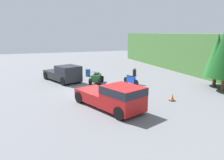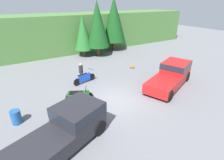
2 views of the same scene
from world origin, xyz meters
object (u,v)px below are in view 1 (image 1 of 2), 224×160
(pickup_truck_red, at_px, (114,96))
(traffic_cone, at_px, (172,98))
(dirt_bike, at_px, (131,80))
(pickup_truck_second, at_px, (64,73))
(rider_person, at_px, (134,75))
(steel_barrel, at_px, (88,73))
(quad_atv, at_px, (96,78))

(pickup_truck_red, relative_size, traffic_cone, 10.84)
(dirt_bike, bearing_deg, pickup_truck_red, -47.19)
(pickup_truck_second, height_order, rider_person, pickup_truck_second)
(pickup_truck_second, bearing_deg, dirt_bike, 37.87)
(dirt_bike, xyz_separation_m, steel_barrel, (-5.76, -3.12, -0.03))
(pickup_truck_second, relative_size, rider_person, 3.10)
(quad_atv, distance_m, traffic_cone, 8.77)
(pickup_truck_second, bearing_deg, quad_atv, 37.54)
(pickup_truck_red, xyz_separation_m, traffic_cone, (-0.39, 5.02, -0.72))
(rider_person, bearing_deg, steel_barrel, -146.62)
(dirt_bike, xyz_separation_m, quad_atv, (-1.80, -3.15, 0.06))
(dirt_bike, bearing_deg, traffic_cone, -6.12)
(pickup_truck_red, relative_size, rider_person, 3.39)
(traffic_cone, bearing_deg, quad_atv, -153.00)
(quad_atv, distance_m, steel_barrel, 3.97)
(pickup_truck_red, distance_m, pickup_truck_second, 10.19)
(quad_atv, bearing_deg, steel_barrel, -152.71)
(rider_person, bearing_deg, traffic_cone, 4.83)
(pickup_truck_red, height_order, traffic_cone, pickup_truck_red)
(dirt_bike, height_order, steel_barrel, dirt_bike)
(rider_person, bearing_deg, quad_atv, -114.00)
(pickup_truck_red, height_order, dirt_bike, pickup_truck_red)
(steel_barrel, bearing_deg, traffic_cone, 18.56)
(quad_atv, relative_size, steel_barrel, 2.67)
(traffic_cone, relative_size, steel_barrel, 0.62)
(quad_atv, relative_size, rider_person, 1.34)
(rider_person, height_order, steel_barrel, rider_person)
(traffic_cone, bearing_deg, steel_barrel, -161.44)
(pickup_truck_second, xyz_separation_m, dirt_bike, (3.59, 6.22, -0.50))
(rider_person, xyz_separation_m, traffic_cone, (6.12, 0.39, -0.70))
(steel_barrel, bearing_deg, rider_person, 32.21)
(traffic_cone, bearing_deg, pickup_truck_red, -85.61)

